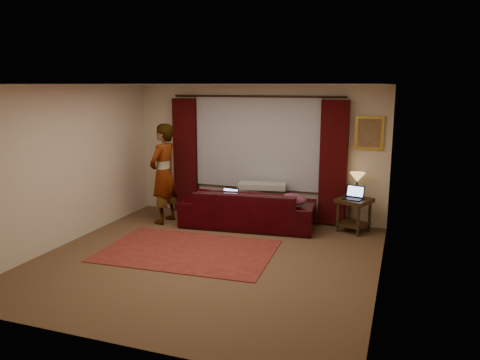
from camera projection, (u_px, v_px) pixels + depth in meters
name	position (u px, v px, depth m)	size (l,w,h in m)	color
floor	(207.00, 259.00, 7.10)	(5.00, 5.00, 0.01)	brown
ceiling	(205.00, 84.00, 6.58)	(5.00, 5.00, 0.02)	silver
wall_back	(257.00, 152.00, 9.14)	(5.00, 0.02, 2.60)	beige
wall_front	(103.00, 221.00, 4.53)	(5.00, 0.02, 2.60)	beige
wall_left	(66.00, 165.00, 7.65)	(0.02, 5.00, 2.60)	beige
wall_right	(384.00, 187.00, 6.02)	(0.02, 5.00, 2.60)	beige
sheer_curtain	(257.00, 142.00, 9.05)	(2.50, 0.05, 1.80)	#A4A3AC
drape_left	(186.00, 155.00, 9.56)	(0.50, 0.14, 2.30)	#310506
drape_right	(333.00, 163.00, 8.58)	(0.50, 0.14, 2.30)	#310506
curtain_rod	(256.00, 96.00, 8.83)	(0.04, 0.04, 3.40)	black
picture_frame	(369.00, 133.00, 8.34)	(0.50, 0.04, 0.60)	gold
sofa	(248.00, 200.00, 8.64)	(2.45, 1.06, 0.99)	black
throw_blanket	(263.00, 172.00, 8.74)	(0.89, 0.36, 0.11)	#9C9C95
clothing_pile	(292.00, 200.00, 8.23)	(0.51, 0.39, 0.22)	brown
laptop_sofa	(227.00, 196.00, 8.48)	(0.33, 0.36, 0.24)	black
area_rug	(188.00, 251.00, 7.42)	(2.68, 1.78, 0.01)	maroon
end_table	(354.00, 215.00, 8.36)	(0.53, 0.53, 0.61)	black
tiffany_lamp	(357.00, 185.00, 8.39)	(0.28, 0.28, 0.44)	#A18743
laptop_table	(353.00, 193.00, 8.22)	(0.32, 0.35, 0.24)	black
person	(164.00, 174.00, 8.82)	(0.56, 0.56, 1.89)	#9C9C95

